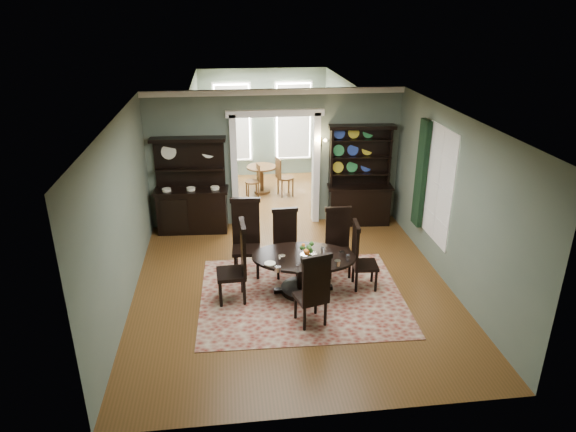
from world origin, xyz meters
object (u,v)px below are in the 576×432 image
(sideboard, at_px, (192,199))
(welsh_dresser, at_px, (359,189))
(dining_table, at_px, (303,267))
(parlor_table, at_px, (262,175))

(sideboard, relative_size, welsh_dresser, 0.93)
(dining_table, height_order, parlor_table, parlor_table)
(sideboard, bearing_deg, parlor_table, 56.40)
(sideboard, height_order, parlor_table, sideboard)
(welsh_dresser, bearing_deg, sideboard, -175.32)
(dining_table, distance_m, welsh_dresser, 3.34)
(welsh_dresser, height_order, parlor_table, welsh_dresser)
(welsh_dresser, xyz_separation_m, parlor_table, (-2.02, 2.22, -0.34))
(dining_table, distance_m, parlor_table, 5.10)
(welsh_dresser, distance_m, parlor_table, 3.03)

